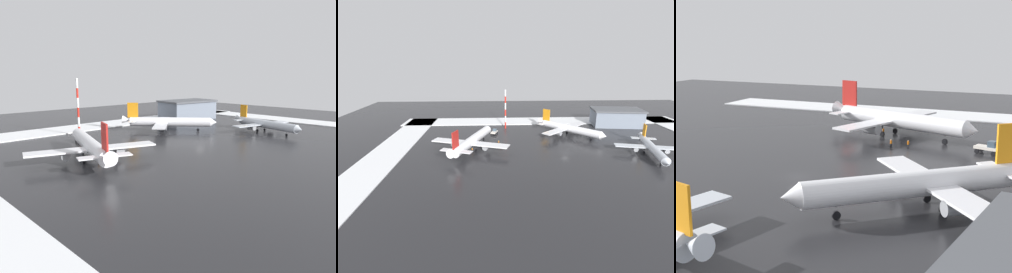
{
  "view_description": "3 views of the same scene",
  "coord_description": "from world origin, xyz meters",
  "views": [
    {
      "loc": [
        76.53,
        63.74,
        20.69
      ],
      "look_at": [
        16.88,
        2.97,
        4.44
      ],
      "focal_mm": 35.0,
      "sensor_mm": 36.0,
      "label": 1
    },
    {
      "loc": [
        26.63,
        92.34,
        34.94
      ],
      "look_at": [
        22.27,
        -8.75,
        3.85
      ],
      "focal_mm": 28.0,
      "sensor_mm": 36.0,
      "label": 2
    },
    {
      "loc": [
        -67.67,
        -37.37,
        22.46
      ],
      "look_at": [
        14.46,
        -1.6,
        3.74
      ],
      "focal_mm": 55.0,
      "sensor_mm": 36.0,
      "label": 3
    }
  ],
  "objects": [
    {
      "name": "airplane_distant_tail",
      "position": [
        -6.93,
        -21.45,
        3.44
      ],
      "size": [
        26.76,
        28.33,
        10.41
      ],
      "rotation": [
        0.0,
        0.0,
        2.3
      ],
      "color": "white",
      "rests_on": "ground_plane"
    },
    {
      "name": "cargo_hangar",
      "position": [
        -36.81,
        -38.82,
        4.44
      ],
      "size": [
        26.66,
        17.96,
        8.8
      ],
      "rotation": [
        0.0,
        0.0,
        -0.12
      ],
      "color": "slate",
      "rests_on": "ground_plane"
    },
    {
      "name": "airplane_parked_starboard",
      "position": [
        35.55,
        -4.78,
        3.64
      ],
      "size": [
        30.35,
        35.97,
        11.01
      ],
      "rotation": [
        0.0,
        0.0,
        4.38
      ],
      "color": "white",
      "rests_on": "ground_plane"
    },
    {
      "name": "snow_bank_far",
      "position": [
        0.0,
        -50.0,
        0.14
      ],
      "size": [
        152.0,
        16.0,
        0.27
      ],
      "primitive_type": "cube",
      "color": "white",
      "rests_on": "ground_plane"
    },
    {
      "name": "ground_plane",
      "position": [
        0.0,
        0.0,
        0.0
      ],
      "size": [
        240.0,
        240.0,
        0.0
      ],
      "primitive_type": "plane",
      "color": "#232326"
    },
    {
      "name": "antenna_mast",
      "position": [
        21.41,
        -35.45,
        9.7
      ],
      "size": [
        0.7,
        0.7,
        19.4
      ],
      "color": "red",
      "rests_on": "ground_plane"
    },
    {
      "name": "snow_bank_right",
      "position": [
        67.0,
        0.0,
        0.14
      ],
      "size": [
        14.0,
        116.0,
        0.27
      ],
      "primitive_type": "cube",
      "color": "white",
      "rests_on": "ground_plane"
    },
    {
      "name": "ground_crew_near_tug",
      "position": [
        25.21,
        -10.32,
        0.97
      ],
      "size": [
        0.36,
        0.36,
        1.71
      ],
      "rotation": [
        0.0,
        0.0,
        5.28
      ],
      "color": "black",
      "rests_on": "ground_plane"
    },
    {
      "name": "airplane_foreground_jet",
      "position": [
        -30.46,
        4.92,
        2.99
      ],
      "size": [
        25.24,
        30.09,
        9.04
      ],
      "rotation": [
        0.0,
        0.0,
        1.33
      ],
      "color": "silver",
      "rests_on": "ground_plane"
    },
    {
      "name": "ground_crew_by_nose_gear",
      "position": [
        24.59,
        -7.08,
        0.97
      ],
      "size": [
        0.36,
        0.36,
        1.71
      ],
      "rotation": [
        0.0,
        0.0,
        0.22
      ],
      "color": "black",
      "rests_on": "ground_plane"
    },
    {
      "name": "pushback_tug",
      "position": [
        27.01,
        -25.1,
        1.28
      ],
      "size": [
        3.43,
        5.04,
        2.5
      ],
      "rotation": [
        0.0,
        0.0,
        4.42
      ],
      "color": "silver",
      "rests_on": "ground_plane"
    },
    {
      "name": "ground_crew_mid_apron",
      "position": [
        35.45,
        -1.76,
        0.97
      ],
      "size": [
        0.36,
        0.36,
        1.71
      ],
      "rotation": [
        0.0,
        0.0,
        4.71
      ],
      "color": "black",
      "rests_on": "ground_plane"
    }
  ]
}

